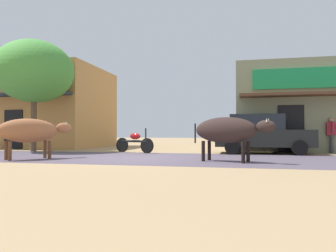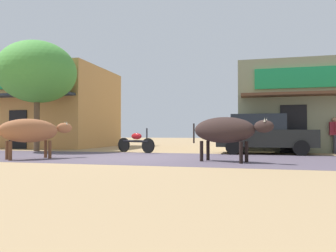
{
  "view_description": "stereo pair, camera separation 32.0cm",
  "coord_description": "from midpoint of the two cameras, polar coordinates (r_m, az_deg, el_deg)",
  "views": [
    {
      "loc": [
        3.61,
        -10.89,
        0.9
      ],
      "look_at": [
        0.99,
        0.88,
        1.13
      ],
      "focal_mm": 34.37,
      "sensor_mm": 36.0,
      "label": 1
    },
    {
      "loc": [
        3.92,
        -10.82,
        0.9
      ],
      "look_at": [
        0.99,
        0.88,
        1.13
      ],
      "focal_mm": 34.37,
      "sensor_mm": 36.0,
      "label": 2
    }
  ],
  "objects": [
    {
      "name": "ground",
      "position": [
        11.53,
        -5.08,
        -5.59
      ],
      "size": [
        80.0,
        80.0,
        0.0
      ],
      "primitive_type": "plane",
      "color": "#A2845C"
    },
    {
      "name": "asphalt_road",
      "position": [
        11.53,
        -5.08,
        -5.58
      ],
      "size": [
        72.0,
        5.24,
        0.0
      ],
      "primitive_type": "cube",
      "color": "#524755",
      "rests_on": "ground"
    },
    {
      "name": "storefront_left_cafe",
      "position": [
        21.6,
        -19.88,
        2.93
      ],
      "size": [
        7.29,
        6.66,
        4.79
      ],
      "color": "#BF874A",
      "rests_on": "ground"
    },
    {
      "name": "storefront_right_club",
      "position": [
        18.23,
        24.75,
        2.78
      ],
      "size": [
        7.37,
        6.66,
        4.2
      ],
      "color": "gray",
      "rests_on": "ground"
    },
    {
      "name": "roadside_tree",
      "position": [
        16.6,
        -21.66,
        8.85
      ],
      "size": [
        3.65,
        3.65,
        5.22
      ],
      "color": "brown",
      "rests_on": "ground"
    },
    {
      "name": "parked_hatchback_car",
      "position": [
        14.09,
        17.08,
        -1.3
      ],
      "size": [
        3.93,
        1.98,
        1.64
      ],
      "color": "black",
      "rests_on": "ground"
    },
    {
      "name": "parked_motorcycle",
      "position": [
        14.22,
        -5.04,
        -2.81
      ],
      "size": [
        1.95,
        0.8,
        1.07
      ],
      "color": "black",
      "rests_on": "ground"
    },
    {
      "name": "cow_near_brown",
      "position": [
        11.68,
        -22.41,
        -0.82
      ],
      "size": [
        1.86,
        2.21,
        1.35
      ],
      "color": "#9E5E39",
      "rests_on": "ground"
    },
    {
      "name": "cow_far_dark",
      "position": [
        9.92,
        11.08,
        -0.78
      ],
      "size": [
        2.5,
        1.27,
        1.36
      ],
      "color": "#31221F",
      "rests_on": "ground"
    },
    {
      "name": "pedestrian_by_shop",
      "position": [
        15.43,
        27.94,
        -0.99
      ],
      "size": [
        0.41,
        0.61,
        1.54
      ],
      "color": "#3F3F47",
      "rests_on": "ground"
    }
  ]
}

